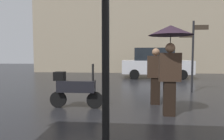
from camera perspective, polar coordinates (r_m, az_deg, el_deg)
pedestrian_with_umbrella at (r=5.09m, az=15.92°, el=6.54°), size 1.05×1.05×2.18m
pedestrian_with_bag at (r=6.20m, az=12.15°, el=-0.77°), size 0.51×0.24×1.67m
parked_scooter at (r=5.80m, az=-10.35°, el=-4.97°), size 1.50×0.32×1.23m
parked_car_left at (r=13.47m, az=11.93°, el=1.92°), size 4.35×2.07×1.91m
street_signpost at (r=8.62m, az=21.62°, el=5.39°), size 1.08×0.08×2.79m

